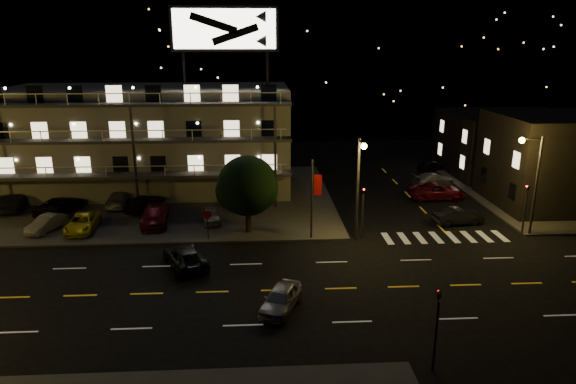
{
  "coord_description": "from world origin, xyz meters",
  "views": [
    {
      "loc": [
        0.99,
        -28.86,
        14.86
      ],
      "look_at": [
        3.16,
        8.0,
        4.01
      ],
      "focal_mm": 32.0,
      "sensor_mm": 36.0,
      "label": 1
    }
  ],
  "objects": [
    {
      "name": "road_car_east",
      "position": [
        2.13,
        -2.38,
        0.69
      ],
      "size": [
        2.98,
        4.34,
        1.37
      ],
      "primitive_type": "imported",
      "rotation": [
        0.0,
        0.0,
        -0.38
      ],
      "color": "gray",
      "rests_on": "ground"
    },
    {
      "name": "hill_backdrop",
      "position": [
        -5.94,
        68.78,
        11.55
      ],
      "size": [
        120.0,
        25.0,
        24.0
      ],
      "color": "black",
      "rests_on": "ground"
    },
    {
      "name": "road_car_west",
      "position": [
        -4.15,
        3.99,
        0.68
      ],
      "size": [
        3.97,
        5.42,
        1.37
      ],
      "primitive_type": "imported",
      "rotation": [
        0.0,
        0.0,
        3.53
      ],
      "color": "black",
      "rests_on": "ground"
    },
    {
      "name": "curb_nw",
      "position": [
        -14.0,
        20.0,
        0.07
      ],
      "size": [
        44.0,
        24.0,
        0.15
      ],
      "primitive_type": "cube",
      "color": "#393936",
      "rests_on": "ground"
    },
    {
      "name": "side_car_0",
      "position": [
        17.74,
        11.13,
        0.7
      ],
      "size": [
        4.4,
        2.03,
        1.4
      ],
      "primitive_type": "imported",
      "rotation": [
        0.0,
        0.0,
        1.7
      ],
      "color": "black",
      "rests_on": "ground"
    },
    {
      "name": "side_bldg_front",
      "position": [
        29.99,
        16.0,
        4.25
      ],
      "size": [
        14.06,
        10.0,
        8.5
      ],
      "color": "black",
      "rests_on": "ground"
    },
    {
      "name": "lot_car_3",
      "position": [
        -7.77,
        12.39,
        0.91
      ],
      "size": [
        2.67,
        5.41,
        1.51
      ],
      "primitive_type": "imported",
      "rotation": [
        0.0,
        0.0,
        0.11
      ],
      "color": "maroon",
      "rests_on": "curb_nw"
    },
    {
      "name": "side_bldg_back",
      "position": [
        29.99,
        28.0,
        3.5
      ],
      "size": [
        14.06,
        12.0,
        7.0
      ],
      "color": "black",
      "rests_on": "ground"
    },
    {
      "name": "lot_car_4",
      "position": [
        -3.12,
        12.56,
        0.76
      ],
      "size": [
        2.08,
        3.77,
        1.22
      ],
      "primitive_type": "imported",
      "rotation": [
        0.0,
        0.0,
        0.19
      ],
      "color": "gray",
      "rests_on": "curb_nw"
    },
    {
      "name": "streetlight_nc",
      "position": [
        8.5,
        7.94,
        4.96
      ],
      "size": [
        0.44,
        1.92,
        8.0
      ],
      "color": "#2D2D30",
      "rests_on": "ground"
    },
    {
      "name": "lot_car_1",
      "position": [
        -16.2,
        11.18,
        0.77
      ],
      "size": [
        2.52,
        3.99,
        1.24
      ],
      "primitive_type": "imported",
      "rotation": [
        0.0,
        0.0,
        -0.35
      ],
      "color": "gray",
      "rests_on": "curb_nw"
    },
    {
      "name": "ground",
      "position": [
        0.0,
        0.0,
        0.0
      ],
      "size": [
        140.0,
        140.0,
        0.0
      ],
      "primitive_type": "plane",
      "color": "black",
      "rests_on": "ground"
    },
    {
      "name": "lot_car_2",
      "position": [
        -13.31,
        11.06,
        0.79
      ],
      "size": [
        2.38,
        4.72,
        1.28
      ],
      "primitive_type": "imported",
      "rotation": [
        0.0,
        0.0,
        0.06
      ],
      "color": "yellow",
      "rests_on": "curb_nw"
    },
    {
      "name": "lot_car_6",
      "position": [
        -16.76,
        15.73,
        0.86
      ],
      "size": [
        3.65,
        5.53,
        1.41
      ],
      "primitive_type": "imported",
      "rotation": [
        0.0,
        0.0,
        2.86
      ],
      "color": "black",
      "rests_on": "curb_nw"
    },
    {
      "name": "tree",
      "position": [
        0.04,
        9.95,
        3.86
      ],
      "size": [
        4.95,
        4.77,
        6.24
      ],
      "color": "black",
      "rests_on": "curb_nw"
    },
    {
      "name": "side_car_1",
      "position": [
        18.46,
        18.46,
        0.77
      ],
      "size": [
        5.62,
        2.73,
        1.54
      ],
      "primitive_type": "imported",
      "rotation": [
        0.0,
        0.0,
        1.6
      ],
      "color": "maroon",
      "rests_on": "ground"
    },
    {
      "name": "lot_car_9",
      "position": [
        -0.73,
        16.53,
        0.8
      ],
      "size": [
        2.26,
        4.16,
        1.3
      ],
      "primitive_type": "imported",
      "rotation": [
        0.0,
        0.0,
        3.38
      ],
      "color": "maroon",
      "rests_on": "curb_nw"
    },
    {
      "name": "side_car_2",
      "position": [
        19.7,
        23.26,
        0.68
      ],
      "size": [
        5.0,
        3.14,
        1.35
      ],
      "primitive_type": "imported",
      "rotation": [
        0.0,
        0.0,
        1.86
      ],
      "color": "gray",
      "rests_on": "ground"
    },
    {
      "name": "banner_north",
      "position": [
        5.09,
        8.4,
        3.43
      ],
      "size": [
        0.83,
        0.16,
        6.4
      ],
      "color": "#2D2D30",
      "rests_on": "ground"
    },
    {
      "name": "signal_nw",
      "position": [
        9.0,
        8.5,
        2.57
      ],
      "size": [
        0.2,
        0.27,
        4.6
      ],
      "color": "#2D2D30",
      "rests_on": "ground"
    },
    {
      "name": "stop_sign",
      "position": [
        -3.0,
        8.57,
        1.71
      ],
      "size": [
        0.91,
        0.11,
        2.61
      ],
      "color": "#2D2D30",
      "rests_on": "ground"
    },
    {
      "name": "signal_sw",
      "position": [
        9.0,
        -8.5,
        2.57
      ],
      "size": [
        0.2,
        0.27,
        4.6
      ],
      "color": "#2D2D30",
      "rests_on": "ground"
    },
    {
      "name": "lot_car_5",
      "position": [
        -21.27,
        16.69,
        0.91
      ],
      "size": [
        2.51,
        4.87,
        1.53
      ],
      "primitive_type": "imported",
      "rotation": [
        0.0,
        0.0,
        3.34
      ],
      "color": "black",
      "rests_on": "curb_nw"
    },
    {
      "name": "side_car_3",
      "position": [
        21.72,
        29.71,
        0.63
      ],
      "size": [
        4.01,
        2.73,
        1.27
      ],
      "primitive_type": "imported",
      "rotation": [
        0.0,
        0.0,
        1.94
      ],
      "color": "black",
      "rests_on": "ground"
    },
    {
      "name": "signal_ne",
      "position": [
        22.0,
        8.5,
        2.57
      ],
      "size": [
        0.27,
        0.2,
        4.6
      ],
      "color": "#2D2D30",
      "rests_on": "ground"
    },
    {
      "name": "lot_car_8",
      "position": [
        -9.33,
        15.9,
        0.9
      ],
      "size": [
        3.26,
        4.77,
        1.51
      ],
      "primitive_type": "imported",
      "rotation": [
        0.0,
        0.0,
        2.77
      ],
      "color": "black",
      "rests_on": "curb_nw"
    },
    {
      "name": "motel",
      "position": [
        -9.94,
        23.88,
        5.34
      ],
      "size": [
        28.0,
        13.8,
        18.1
      ],
      "color": "gray",
      "rests_on": "ground"
    },
    {
      "name": "lot_car_7",
      "position": [
        -12.05,
        17.5,
        0.82
      ],
      "size": [
        2.13,
        4.74,
        1.35
      ],
      "primitive_type": "imported",
      "rotation": [
        0.0,
        0.0,
        3.19
      ],
      "color": "gray",
      "rests_on": "curb_nw"
    },
    {
      "name": "curb_ne",
      "position": [
        30.0,
        20.0,
        0.07
      ],
      "size": [
        16.0,
        24.0,
        0.15
      ],
      "primitive_type": "cube",
      "color": "#393936",
      "rests_on": "ground"
    },
    {
      "name": "streetlight_ne",
      "position": [
        22.14,
        8.3,
        4.96
      ],
      "size": [
        1.92,
        0.44,
        8.0
      ],
      "color": "#2D2D30",
      "rests_on": "ground"
    }
  ]
}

